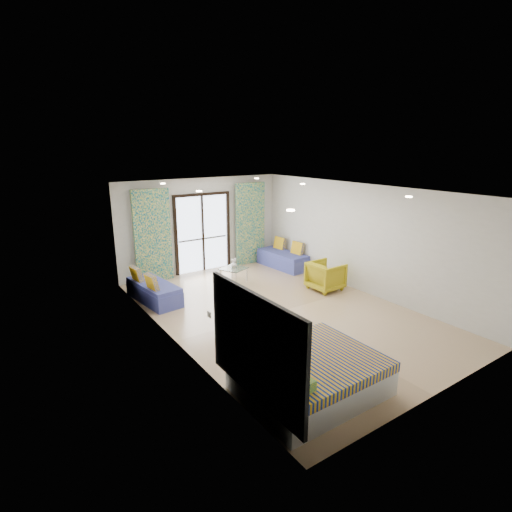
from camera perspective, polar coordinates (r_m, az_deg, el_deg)
floor at (r=9.02m, az=3.49°, el=-7.91°), size 5.00×7.50×0.01m
ceiling at (r=8.32m, az=3.79°, el=9.41°), size 5.00×7.50×0.01m
wall_back at (r=11.68m, az=-7.71°, el=4.40°), size 5.00×0.01×2.70m
wall_front at (r=6.21m, az=25.46°, el=-7.19°), size 5.00×0.01×2.70m
wall_left at (r=7.37m, az=-11.96°, el=-2.48°), size 0.01×7.50×2.70m
wall_right at (r=10.25m, az=14.77°, el=2.45°), size 0.01×7.50×2.70m
balcony_door at (r=11.67m, az=-7.63°, el=3.93°), size 1.76×0.08×2.28m
balcony_rail at (r=11.75m, az=-7.60°, el=2.47°), size 1.52×0.03×0.04m
curtain_left at (r=10.95m, az=-14.53°, el=2.75°), size 1.00×0.10×2.50m
curtain_right at (r=12.30m, az=-0.84°, el=4.63°), size 1.00×0.10×2.50m
downlight_a at (r=5.91m, az=4.96°, el=6.54°), size 0.12×0.12×0.02m
downlight_b at (r=7.96m, az=21.00°, el=7.92°), size 0.12×0.12×0.02m
downlight_c at (r=8.43m, az=-8.13°, el=9.16°), size 0.12×0.12×0.02m
downlight_d at (r=9.97m, az=6.67°, el=10.20°), size 0.12×0.12×0.02m
downlight_e at (r=10.25m, az=-13.17°, el=10.04°), size 0.12×0.12×0.02m
downlight_f at (r=11.56m, az=0.08°, el=11.03°), size 0.12×0.12×0.02m
headboard at (r=5.35m, az=-0.22°, el=-12.83°), size 0.06×2.10×1.50m
switch_plate at (r=6.31m, az=-6.71°, el=-8.29°), size 0.02×0.10×0.10m
bed at (r=6.26m, az=7.60°, el=-16.43°), size 2.01×1.64×0.69m
daybed_left at (r=9.79m, az=-14.45°, el=-4.86°), size 0.85×1.72×0.81m
daybed_right at (r=12.11m, az=3.87°, el=-0.40°), size 0.78×1.74×0.83m
coffee_table at (r=10.77m, az=-3.19°, el=-1.95°), size 0.77×0.77×0.68m
vase at (r=10.82m, az=-3.20°, el=-1.19°), size 0.17×0.17×0.16m
armchair at (r=10.34m, az=9.93°, el=-2.62°), size 0.75×0.80×0.80m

